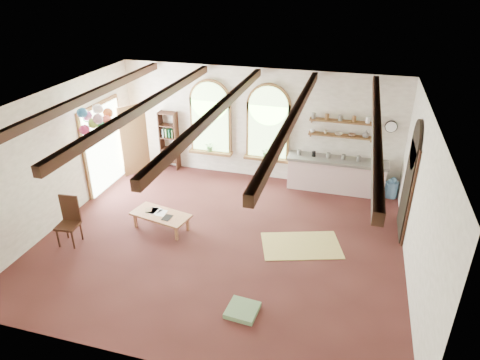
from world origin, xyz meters
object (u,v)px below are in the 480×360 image
(balloon_cluster, at_px, (95,119))
(kitchen_counter, at_px, (336,174))
(side_chair, at_px, (70,230))
(coffee_table, at_px, (161,216))

(balloon_cluster, bearing_deg, kitchen_counter, 22.78)
(side_chair, bearing_deg, balloon_cluster, 95.21)
(kitchen_counter, distance_m, coffee_table, 4.93)
(coffee_table, xyz_separation_m, balloon_cluster, (-1.88, 0.72, 1.98))
(side_chair, height_order, balloon_cluster, balloon_cluster)
(kitchen_counter, bearing_deg, balloon_cluster, -157.22)
(kitchen_counter, distance_m, balloon_cluster, 6.46)
(side_chair, bearing_deg, coffee_table, 32.37)
(kitchen_counter, height_order, coffee_table, kitchen_counter)
(kitchen_counter, xyz_separation_m, balloon_cluster, (-5.71, -2.40, 1.86))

